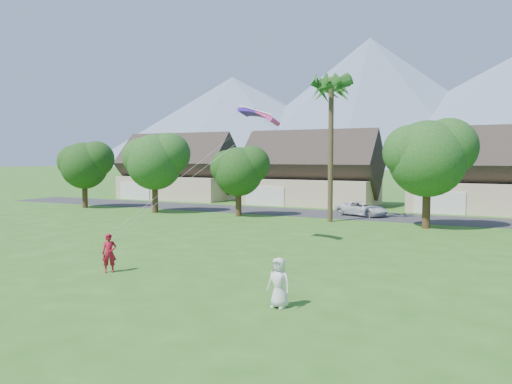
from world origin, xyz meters
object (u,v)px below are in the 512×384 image
Objects in this scene: kite_flyer at (109,253)px; parked_car at (362,209)px; watcher at (279,283)px; parafoil_kite at (260,113)px.

parked_car is (5.05, 28.56, -0.25)m from kite_flyer.
kite_flyer reaches higher than watcher.
parafoil_kite reaches higher than kite_flyer.
parafoil_kite reaches higher than parked_car.
watcher reaches higher than parked_car.
parafoil_kite is at bearing 30.47° from kite_flyer.
parked_car is at bearing 104.25° from watcher.
parked_car is at bearing 38.70° from kite_flyer.
parked_car is 20.21m from parafoil_kite.
parafoil_kite is at bearing -166.92° from parked_car.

